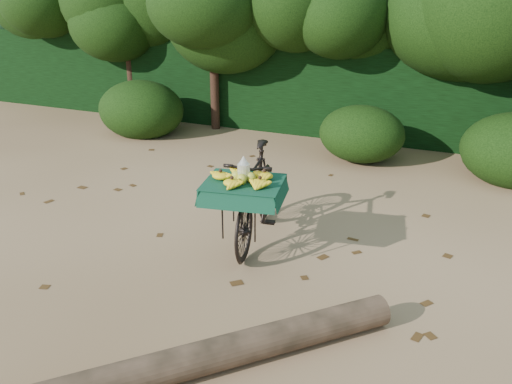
% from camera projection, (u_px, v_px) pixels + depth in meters
% --- Properties ---
extents(ground, '(80.00, 80.00, 0.00)m').
position_uv_depth(ground, '(154.00, 255.00, 6.40)').
color(ground, tan).
rests_on(ground, ground).
extents(vendor_bicycle, '(1.02, 2.02, 1.19)m').
position_uv_depth(vendor_bicycle, '(255.00, 194.00, 6.57)').
color(vendor_bicycle, black).
rests_on(vendor_bicycle, ground).
extents(fallen_log, '(3.00, 3.05, 0.29)m').
position_uv_depth(fallen_log, '(177.00, 365.00, 4.42)').
color(fallen_log, brown).
rests_on(fallen_log, ground).
extents(hedge_backdrop, '(26.00, 1.80, 1.80)m').
position_uv_depth(hedge_backdrop, '(313.00, 83.00, 11.44)').
color(hedge_backdrop, black).
rests_on(hedge_backdrop, ground).
extents(tree_row, '(14.50, 2.00, 4.00)m').
position_uv_depth(tree_row, '(272.00, 32.00, 10.57)').
color(tree_row, black).
rests_on(tree_row, ground).
extents(bush_clumps, '(8.80, 1.70, 0.90)m').
position_uv_depth(bush_clumps, '(306.00, 131.00, 9.72)').
color(bush_clumps, black).
rests_on(bush_clumps, ground).
extents(leaf_litter, '(7.00, 7.30, 0.01)m').
position_uv_depth(leaf_litter, '(181.00, 232.00, 6.96)').
color(leaf_litter, '#462C12').
rests_on(leaf_litter, ground).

